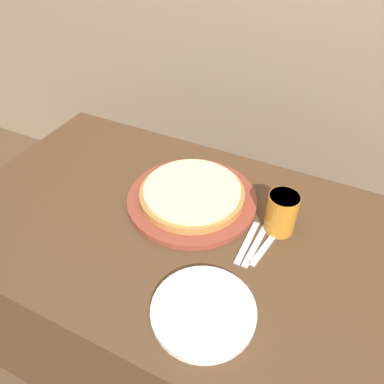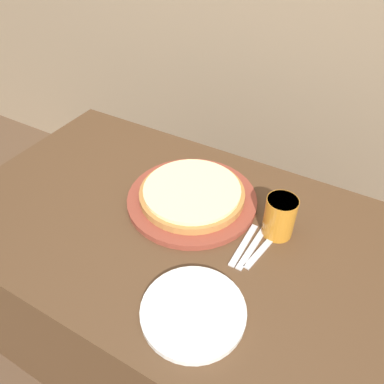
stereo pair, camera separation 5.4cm
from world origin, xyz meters
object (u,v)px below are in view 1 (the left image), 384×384
Objects in this scene: fork at (247,242)px; spoon at (264,248)px; dinner_plate at (203,311)px; dinner_knife at (256,245)px; beer_glass at (282,212)px; pizza_on_board at (192,196)px.

spoon is (0.05, 0.00, 0.00)m from fork.
fork and spoon have the same top height.
dinner_plate is 0.27m from spoon.
dinner_plate reaches higher than dinner_knife.
beer_glass reaches higher than fork.
spoon is at bearing 0.00° from dinner_knife.
pizza_on_board is 0.24m from fork.
dinner_plate is at bearing -103.04° from beer_glass.
beer_glass is at bearing 1.32° from pizza_on_board.
beer_glass is 0.74× the size of dinner_knife.
pizza_on_board reaches higher than spoon.
dinner_knife is at bearing -111.74° from beer_glass.
dinner_knife is 0.02m from spoon.
dinner_knife is (0.02, 0.00, 0.00)m from fork.
spoon is (0.27, -0.09, -0.02)m from pizza_on_board.
fork is at bearing 180.00° from dinner_knife.
dinner_knife is at bearing 0.00° from fork.
spoon is at bearing -97.66° from beer_glass.
pizza_on_board is at bearing 161.84° from spoon.
beer_glass reaches higher than spoon.
pizza_on_board is 0.40m from dinner_plate.
beer_glass is (0.28, 0.01, 0.04)m from pizza_on_board.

